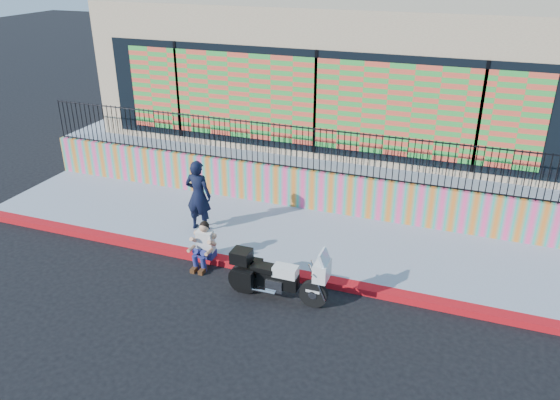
% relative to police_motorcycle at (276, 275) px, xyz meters
% --- Properties ---
extents(ground, '(90.00, 90.00, 0.00)m').
position_rel_police_motorcycle_xyz_m(ground, '(-0.75, 0.85, -0.55)').
color(ground, black).
rests_on(ground, ground).
extents(red_curb, '(16.00, 0.30, 0.15)m').
position_rel_police_motorcycle_xyz_m(red_curb, '(-0.75, 0.85, -0.48)').
color(red_curb, '#B70D17').
rests_on(red_curb, ground).
extents(sidewalk, '(16.00, 3.00, 0.15)m').
position_rel_police_motorcycle_xyz_m(sidewalk, '(-0.75, 2.50, -0.48)').
color(sidewalk, gray).
rests_on(sidewalk, ground).
extents(mural_wall, '(16.00, 0.20, 1.10)m').
position_rel_police_motorcycle_xyz_m(mural_wall, '(-0.75, 4.10, 0.15)').
color(mural_wall, '#FF4385').
rests_on(mural_wall, sidewalk).
extents(metal_fence, '(15.80, 0.04, 1.20)m').
position_rel_police_motorcycle_xyz_m(metal_fence, '(-0.75, 4.10, 1.30)').
color(metal_fence, black).
rests_on(metal_fence, mural_wall).
extents(elevated_platform, '(16.00, 10.00, 1.25)m').
position_rel_police_motorcycle_xyz_m(elevated_platform, '(-0.75, 9.20, 0.07)').
color(elevated_platform, gray).
rests_on(elevated_platform, ground).
extents(storefront_building, '(14.00, 8.06, 4.00)m').
position_rel_police_motorcycle_xyz_m(storefront_building, '(-0.75, 8.98, 2.70)').
color(storefront_building, tan).
rests_on(storefront_building, elevated_platform).
extents(police_motorcycle, '(2.12, 0.70, 1.32)m').
position_rel_police_motorcycle_xyz_m(police_motorcycle, '(0.00, 0.00, 0.00)').
color(police_motorcycle, black).
rests_on(police_motorcycle, ground).
extents(police_officer, '(0.67, 0.44, 1.84)m').
position_rel_police_motorcycle_xyz_m(police_officer, '(-2.80, 1.98, 0.52)').
color(police_officer, black).
rests_on(police_officer, sidewalk).
extents(seated_man, '(0.54, 0.71, 1.06)m').
position_rel_police_motorcycle_xyz_m(seated_man, '(-2.00, 0.59, -0.10)').
color(seated_man, navy).
rests_on(seated_man, ground).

